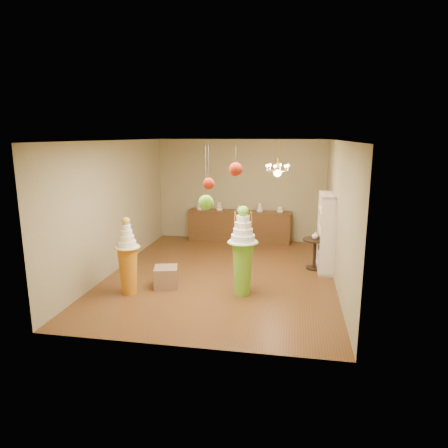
% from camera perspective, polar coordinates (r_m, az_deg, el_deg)
% --- Properties ---
extents(floor, '(6.50, 6.50, 0.00)m').
position_cam_1_polar(floor, '(9.20, -0.36, -7.19)').
color(floor, brown).
rests_on(floor, ground).
extents(ceiling, '(6.50, 6.50, 0.00)m').
position_cam_1_polar(ceiling, '(8.65, -0.38, 11.85)').
color(ceiling, white).
rests_on(ceiling, ground).
extents(wall_back, '(5.00, 0.04, 3.00)m').
position_cam_1_polar(wall_back, '(11.97, 2.41, 4.83)').
color(wall_back, '#9A936B').
rests_on(wall_back, ground).
extents(wall_front, '(5.00, 0.04, 3.00)m').
position_cam_1_polar(wall_front, '(5.72, -6.20, -3.85)').
color(wall_front, '#9A936B').
rests_on(wall_front, ground).
extents(wall_left, '(0.04, 6.50, 3.00)m').
position_cam_1_polar(wall_left, '(9.56, -15.29, 2.43)').
color(wall_left, '#9A936B').
rests_on(wall_left, ground).
extents(wall_right, '(0.04, 6.50, 3.00)m').
position_cam_1_polar(wall_right, '(8.72, 16.03, 1.44)').
color(wall_right, '#9A936B').
rests_on(wall_right, ground).
extents(pedestal_green, '(0.73, 0.73, 1.80)m').
position_cam_1_polar(pedestal_green, '(7.85, 2.69, -4.74)').
color(pedestal_green, '#73C52B').
rests_on(pedestal_green, floor).
extents(pedestal_orange, '(0.57, 0.57, 1.57)m').
position_cam_1_polar(pedestal_orange, '(8.14, -13.54, -5.53)').
color(pedestal_orange, orange).
rests_on(pedestal_orange, floor).
extents(burlap_riser, '(0.58, 0.58, 0.43)m').
position_cam_1_polar(burlap_riser, '(8.48, -8.28, -7.51)').
color(burlap_riser, '#826547').
rests_on(burlap_riser, floor).
extents(sideboard, '(3.04, 0.54, 1.16)m').
position_cam_1_polar(sideboard, '(11.88, 2.19, -0.23)').
color(sideboard, '#53341A').
rests_on(sideboard, floor).
extents(shelving_unit, '(0.33, 1.20, 1.80)m').
position_cam_1_polar(shelving_unit, '(9.61, 14.37, -1.12)').
color(shelving_unit, silver).
rests_on(shelving_unit, floor).
extents(round_table, '(0.68, 0.68, 0.73)m').
position_cam_1_polar(round_table, '(9.66, 12.84, -3.59)').
color(round_table, black).
rests_on(round_table, floor).
extents(vase, '(0.22, 0.22, 0.18)m').
position_cam_1_polar(vase, '(9.57, 12.94, -1.60)').
color(vase, silver).
rests_on(vase, round_table).
extents(pom_red_left, '(0.19, 0.19, 0.74)m').
position_cam_1_polar(pom_red_left, '(6.44, -2.21, 5.81)').
color(pom_red_left, '#42392F').
rests_on(pom_red_left, ceiling).
extents(pom_green_mid, '(0.26, 0.26, 1.12)m').
position_cam_1_polar(pom_green_mid, '(6.65, -2.58, 3.08)').
color(pom_green_mid, '#42392F').
rests_on(pom_green_mid, ceiling).
extents(pom_red_right, '(0.21, 0.21, 0.52)m').
position_cam_1_polar(pom_red_right, '(6.35, 1.68, 7.83)').
color(pom_red_right, '#42392F').
rests_on(pom_red_right, ceiling).
extents(chandelier, '(0.73, 0.73, 0.85)m').
position_cam_1_polar(chandelier, '(9.44, 7.65, 7.56)').
color(chandelier, gold).
rests_on(chandelier, ceiling).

